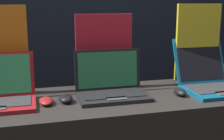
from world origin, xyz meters
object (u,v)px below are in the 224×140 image
object	(u,v)px
laptop_middle	(111,86)
mouse_middle	(66,99)
mouse_back	(180,92)
promo_stand_back	(197,46)
mouse_front	(46,101)
promo_stand_middle	(104,54)
laptop_back	(209,78)

from	to	relation	value
laptop_middle	mouse_middle	world-z (taller)	laptop_middle
laptop_middle	mouse_back	world-z (taller)	laptop_middle
mouse_back	promo_stand_back	distance (m)	0.38
mouse_front	mouse_middle	bearing A→B (deg)	1.80
laptop_middle	promo_stand_middle	distance (m)	0.22
promo_stand_back	laptop_middle	bearing A→B (deg)	-166.66
mouse_back	mouse_front	bearing A→B (deg)	177.16
mouse_middle	promo_stand_back	xyz separation A→B (m)	(0.84, 0.18, 0.21)
laptop_back	mouse_front	bearing A→B (deg)	-177.87
mouse_front	laptop_middle	distance (m)	0.35
mouse_back	promo_stand_middle	bearing A→B (deg)	146.08
laptop_middle	promo_stand_back	xyz separation A→B (m)	(0.58, 0.14, 0.18)
mouse_front	mouse_middle	world-z (taller)	mouse_middle
mouse_middle	promo_stand_back	distance (m)	0.88
laptop_middle	mouse_front	bearing A→B (deg)	-172.32
mouse_front	laptop_middle	size ratio (longest dim) A/B	0.32
mouse_middle	promo_stand_middle	size ratio (longest dim) A/B	0.24
promo_stand_middle	laptop_back	bearing A→B (deg)	-16.80
laptop_back	mouse_back	bearing A→B (deg)	-162.10
mouse_front	mouse_middle	distance (m)	0.10
laptop_middle	laptop_back	distance (m)	0.59
laptop_middle	laptop_back	size ratio (longest dim) A/B	0.95
promo_stand_middle	mouse_back	xyz separation A→B (m)	(0.37, -0.25, -0.19)
promo_stand_middle	promo_stand_back	distance (m)	0.59
mouse_middle	laptop_back	xyz separation A→B (m)	(0.84, 0.03, 0.05)
laptop_back	promo_stand_middle	bearing A→B (deg)	163.20
laptop_middle	mouse_middle	size ratio (longest dim) A/B	3.57
mouse_front	promo_stand_back	xyz separation A→B (m)	(0.93, 0.19, 0.22)
laptop_middle	promo_stand_back	bearing A→B (deg)	13.34
promo_stand_middle	mouse_back	size ratio (longest dim) A/B	3.95
laptop_middle	laptop_back	xyz separation A→B (m)	(0.58, -0.01, 0.01)
laptop_back	laptop_middle	bearing A→B (deg)	178.80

